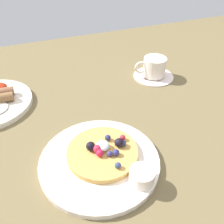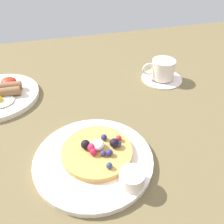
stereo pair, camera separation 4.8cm
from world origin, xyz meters
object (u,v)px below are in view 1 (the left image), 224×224
coffee_saucer (153,76)px  coffee_cup (154,66)px  syrup_ramekin (142,176)px  pancake_plate (99,161)px

coffee_saucer → coffee_cup: size_ratio=1.26×
syrup_ramekin → coffee_saucer: bearing=57.5°
pancake_plate → syrup_ramekin: syrup_ramekin is taller
pancake_plate → syrup_ramekin: bearing=-54.9°
syrup_ramekin → pancake_plate: bearing=125.1°
pancake_plate → syrup_ramekin: 0.10m
coffee_cup → pancake_plate: bearing=-135.4°
pancake_plate → coffee_saucer: pancake_plate is taller
pancake_plate → coffee_cup: bearing=44.6°
pancake_plate → coffee_cup: size_ratio=2.43×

